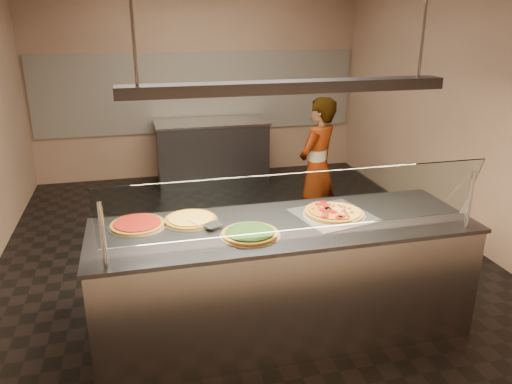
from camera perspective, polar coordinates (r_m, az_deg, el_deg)
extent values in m
cube|color=black|center=(5.39, -1.63, -7.17)|extent=(5.00, 6.00, 0.02)
cube|color=tan|center=(7.84, -6.59, 12.73)|extent=(5.00, 0.02, 3.00)
cube|color=tan|center=(2.18, 15.32, -6.00)|extent=(5.00, 0.02, 3.00)
cube|color=tan|center=(5.95, 22.87, 9.21)|extent=(0.02, 6.00, 3.00)
cube|color=silver|center=(7.84, -6.51, 11.26)|extent=(4.90, 0.02, 1.20)
cube|color=#B7B7BC|center=(3.99, 3.11, -10.00)|extent=(2.86, 0.90, 0.90)
cube|color=#424249|center=(3.78, 3.24, -3.86)|extent=(2.90, 0.94, 0.03)
cylinder|color=#B7B7BC|center=(3.18, -17.11, -4.80)|extent=(0.03, 0.03, 0.44)
cylinder|color=#B7B7BC|center=(3.93, 23.25, -0.87)|extent=(0.03, 0.03, 0.44)
cube|color=white|center=(3.36, 5.03, -1.16)|extent=(2.66, 0.18, 0.47)
cube|color=silver|center=(3.97, 8.86, -2.60)|extent=(0.65, 0.65, 0.01)
cylinder|color=silver|center=(3.97, 8.87, -2.51)|extent=(0.49, 0.49, 0.01)
cylinder|color=#5E0909|center=(4.08, 7.73, -1.11)|extent=(0.06, 0.06, 0.01)
cylinder|color=#5E0909|center=(4.02, 7.94, -1.46)|extent=(0.06, 0.06, 0.01)
cylinder|color=#5E0909|center=(4.03, 7.13, -1.34)|extent=(0.06, 0.06, 0.01)
cylinder|color=#5E0909|center=(3.96, 8.06, -1.76)|extent=(0.06, 0.06, 0.01)
cylinder|color=#5E0909|center=(3.95, 8.22, -1.84)|extent=(0.06, 0.06, 0.01)
cylinder|color=#5E0909|center=(3.92, 7.57, -1.98)|extent=(0.06, 0.06, 0.01)
cylinder|color=#5E0909|center=(3.93, 8.32, -1.98)|extent=(0.06, 0.06, 0.01)
cylinder|color=#5E0909|center=(3.88, 7.93, -2.22)|extent=(0.06, 0.06, 0.01)
cylinder|color=#5E0909|center=(3.80, 7.87, -2.71)|extent=(0.06, 0.06, 0.01)
cylinder|color=#5E0909|center=(3.89, 8.78, -2.21)|extent=(0.06, 0.06, 0.01)
cylinder|color=#5E0909|center=(3.80, 9.43, -2.81)|extent=(0.06, 0.06, 0.01)
cylinder|color=#5E0909|center=(3.82, 9.74, -2.71)|extent=(0.06, 0.06, 0.01)
cube|color=#19590F|center=(4.02, 8.36, -1.43)|extent=(0.02, 0.02, 0.01)
cube|color=#19590F|center=(4.01, 7.91, -1.46)|extent=(0.02, 0.02, 0.01)
cube|color=#19590F|center=(3.97, 7.16, -1.66)|extent=(0.02, 0.02, 0.01)
cube|color=#19590F|center=(3.93, 6.53, -1.83)|extent=(0.02, 0.02, 0.01)
cube|color=#19590F|center=(3.92, 8.29, -1.97)|extent=(0.01, 0.02, 0.01)
cube|color=#19590F|center=(3.88, 7.98, -2.18)|extent=(0.02, 0.02, 0.01)
cube|color=#19590F|center=(3.84, 8.14, -2.46)|extent=(0.02, 0.02, 0.01)
cube|color=#19590F|center=(3.83, 9.39, -2.60)|extent=(0.02, 0.02, 0.01)
sphere|color=#513014|center=(3.86, 10.46, -2.77)|extent=(0.03, 0.03, 0.03)
sphere|color=#513014|center=(3.89, 10.34, -2.60)|extent=(0.03, 0.03, 0.03)
sphere|color=#513014|center=(3.93, 10.22, -2.38)|extent=(0.03, 0.03, 0.03)
sphere|color=#513014|center=(3.95, 10.85, -2.29)|extent=(0.03, 0.03, 0.03)
sphere|color=#513014|center=(3.96, 9.92, -2.16)|extent=(0.03, 0.03, 0.03)
sphere|color=#513014|center=(3.99, 10.02, -2.03)|extent=(0.03, 0.03, 0.03)
sphere|color=#513014|center=(4.03, 10.57, -1.84)|extent=(0.03, 0.03, 0.03)
sphere|color=#513014|center=(4.05, 10.00, -1.69)|extent=(0.03, 0.03, 0.03)
sphere|color=#513014|center=(4.05, 9.69, -1.65)|extent=(0.03, 0.03, 0.03)
sphere|color=#513014|center=(4.07, 9.40, -1.52)|extent=(0.03, 0.03, 0.03)
sphere|color=#513014|center=(4.06, 8.81, -1.57)|extent=(0.03, 0.03, 0.03)
sphere|color=#513014|center=(4.08, 8.37, -1.41)|extent=(0.03, 0.03, 0.03)
cylinder|color=silver|center=(3.57, -0.69, -4.95)|extent=(0.44, 0.44, 0.01)
cylinder|color=brown|center=(3.57, -0.69, -4.76)|extent=(0.41, 0.41, 0.02)
cylinder|color=black|center=(3.56, -0.69, -4.54)|extent=(0.35, 0.35, 0.01)
cylinder|color=silver|center=(3.86, -7.52, -3.22)|extent=(0.42, 0.42, 0.01)
cylinder|color=brown|center=(3.85, -7.52, -3.06)|extent=(0.39, 0.39, 0.02)
cylinder|color=gold|center=(3.85, -7.53, -2.89)|extent=(0.34, 0.34, 0.01)
cylinder|color=silver|center=(3.84, -13.38, -3.72)|extent=(0.43, 0.43, 0.01)
cylinder|color=brown|center=(3.83, -13.39, -3.57)|extent=(0.40, 0.40, 0.02)
cylinder|color=#7A0406|center=(3.83, -13.40, -3.40)|extent=(0.35, 0.35, 0.01)
cube|color=#B7B7BC|center=(3.70, -4.96, -3.69)|extent=(0.17, 0.16, 0.00)
cylinder|color=tan|center=(3.74, -7.08, -3.50)|extent=(0.08, 0.14, 0.02)
cube|color=#424249|center=(7.60, -5.05, 4.51)|extent=(1.62, 0.70, 0.90)
cube|color=#B7B7BC|center=(7.50, -5.16, 7.94)|extent=(1.66, 0.74, 0.03)
imported|color=#28232C|center=(5.68, 7.01, 2.81)|extent=(0.69, 0.66, 1.59)
cube|color=#424249|center=(3.50, 3.57, 11.89)|extent=(2.30, 0.18, 0.08)
cylinder|color=#B7B7BC|center=(3.31, -14.14, 20.41)|extent=(0.02, 0.02, 1.01)
cylinder|color=#B7B7BC|center=(3.89, 18.87, 19.77)|extent=(0.02, 0.02, 1.01)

